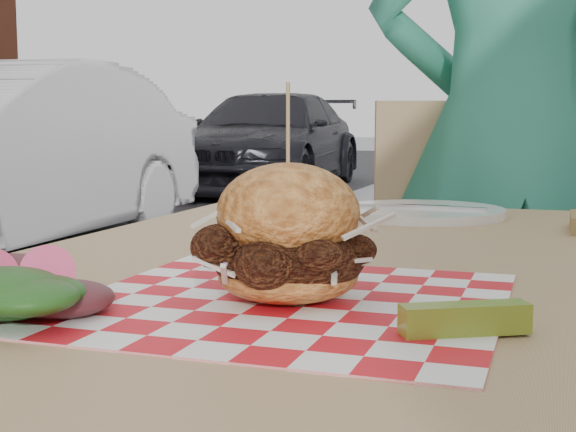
% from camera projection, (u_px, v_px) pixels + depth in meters
% --- Properties ---
extents(diner, '(0.72, 0.56, 1.75)m').
position_uv_depth(diner, '(508.00, 134.00, 1.82)').
color(diner, '#339374').
rests_on(diner, ground).
extents(car_dark, '(2.01, 4.43, 1.26)m').
position_uv_depth(car_dark, '(269.00, 141.00, 10.38)').
color(car_dark, black).
rests_on(car_dark, ground).
extents(patio_table, '(0.80, 1.20, 0.75)m').
position_uv_depth(patio_table, '(356.00, 329.00, 0.90)').
color(patio_table, tan).
rests_on(patio_table, ground).
extents(patio_chair, '(0.53, 0.54, 0.95)m').
position_uv_depth(patio_chair, '(444.00, 276.00, 1.83)').
color(patio_chair, tan).
rests_on(patio_chair, ground).
extents(paper_liner, '(0.36, 0.36, 0.00)m').
position_uv_depth(paper_liner, '(288.00, 301.00, 0.69)').
color(paper_liner, red).
rests_on(paper_liner, patio_table).
extents(sandwich, '(0.16, 0.16, 0.19)m').
position_uv_depth(sandwich, '(288.00, 241.00, 0.68)').
color(sandwich, '#D5873C').
rests_on(sandwich, paper_liner).
extents(pickle_spear, '(0.09, 0.06, 0.02)m').
position_uv_depth(pickle_spear, '(465.00, 319.00, 0.58)').
color(pickle_spear, olive).
rests_on(pickle_spear, paper_liner).
extents(side_salad, '(0.14, 0.14, 0.05)m').
position_uv_depth(side_salad, '(17.00, 300.00, 0.63)').
color(side_salad, '#3F1419').
rests_on(side_salad, patio_table).
extents(place_setting, '(0.27, 0.27, 0.02)m').
position_uv_depth(place_setting, '(421.00, 212.00, 1.30)').
color(place_setting, white).
rests_on(place_setting, patio_table).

